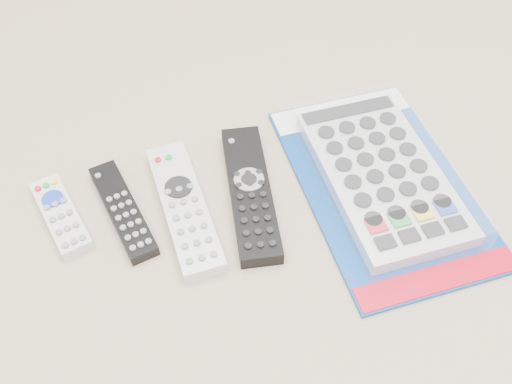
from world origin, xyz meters
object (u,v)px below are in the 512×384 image
object	(u,v)px
remote_silver_dvd	(184,208)
remote_large_black	(250,192)
remote_slim_black	(123,210)
remote_small_grey	(61,216)
jumbo_remote_packaged	(382,174)

from	to	relation	value
remote_silver_dvd	remote_large_black	xyz separation A→B (m)	(0.09, -0.00, -0.00)
remote_slim_black	remote_large_black	xyz separation A→B (m)	(0.17, -0.03, 0.00)
remote_small_grey	jumbo_remote_packaged	xyz separation A→B (m)	(0.43, -0.08, 0.01)
remote_large_black	remote_small_grey	bearing A→B (deg)	-179.54
remote_small_grey	remote_silver_dvd	xyz separation A→B (m)	(0.16, -0.04, 0.00)
remote_small_grey	jumbo_remote_packaged	bearing A→B (deg)	-23.14
remote_slim_black	jumbo_remote_packaged	world-z (taller)	jumbo_remote_packaged
remote_small_grey	jumbo_remote_packaged	distance (m)	0.44
remote_slim_black	remote_large_black	bearing A→B (deg)	-18.75
remote_slim_black	remote_silver_dvd	distance (m)	0.08
remote_small_grey	remote_large_black	bearing A→B (deg)	-22.91
remote_small_grey	remote_silver_dvd	size ratio (longest dim) A/B	0.63
remote_silver_dvd	jumbo_remote_packaged	xyz separation A→B (m)	(0.27, -0.04, 0.01)
jumbo_remote_packaged	remote_large_black	bearing A→B (deg)	170.98
remote_small_grey	remote_silver_dvd	bearing A→B (deg)	-27.40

